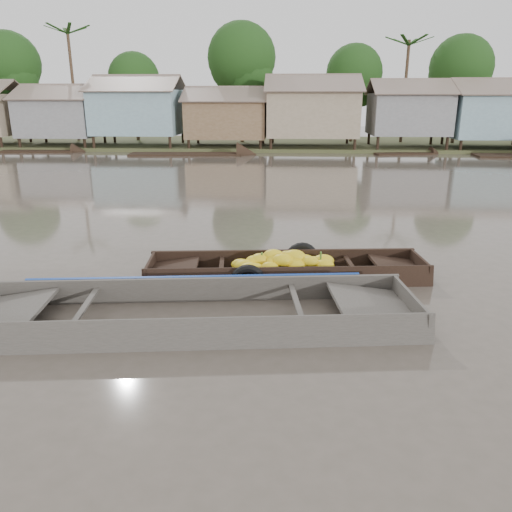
{
  "coord_description": "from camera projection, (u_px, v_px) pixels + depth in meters",
  "views": [
    {
      "loc": [
        0.69,
        -8.92,
        3.89
      ],
      "look_at": [
        0.11,
        0.65,
        0.8
      ],
      "focal_mm": 35.0,
      "sensor_mm": 36.0,
      "label": 1
    }
  ],
  "objects": [
    {
      "name": "ground",
      "position": [
        248.0,
        305.0,
        9.71
      ],
      "size": [
        120.0,
        120.0,
        0.0
      ],
      "primitive_type": "plane",
      "color": "#4E463C",
      "rests_on": "ground"
    },
    {
      "name": "riverbank",
      "position": [
        318.0,
        107.0,
        38.87
      ],
      "size": [
        120.0,
        12.47,
        10.22
      ],
      "color": "#384723",
      "rests_on": "ground"
    },
    {
      "name": "banana_boat",
      "position": [
        282.0,
        269.0,
        11.16
      ],
      "size": [
        6.3,
        2.07,
        0.86
      ],
      "rotation": [
        0.0,
        0.0,
        0.1
      ],
      "color": "black",
      "rests_on": "ground"
    },
    {
      "name": "viewer_boat",
      "position": [
        194.0,
        319.0,
        8.96
      ],
      "size": [
        8.24,
        2.99,
        0.65
      ],
      "rotation": [
        0.0,
        0.0,
        0.11
      ],
      "color": "#3F3B35",
      "rests_on": "ground"
    },
    {
      "name": "distant_boats",
      "position": [
        465.0,
        156.0,
        32.03
      ],
      "size": [
        45.43,
        16.32,
        1.38
      ],
      "color": "black",
      "rests_on": "ground"
    }
  ]
}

